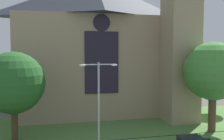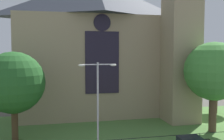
# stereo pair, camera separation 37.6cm
# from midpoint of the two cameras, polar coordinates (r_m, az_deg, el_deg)

# --- Properties ---
(ground) EXTENTS (160.00, 160.00, 0.00)m
(ground) POSITION_cam_midpoint_polar(r_m,az_deg,el_deg) (31.44, -0.08, -12.69)
(ground) COLOR #56544C
(grass_verge) EXTENTS (120.00, 20.00, 0.01)m
(grass_verge) POSITION_cam_midpoint_polar(r_m,az_deg,el_deg) (29.57, 0.74, -13.77)
(grass_verge) COLOR #517F3D
(grass_verge) RESTS_ON ground
(church_building) EXTENTS (23.20, 16.20, 26.00)m
(church_building) POSITION_cam_midpoint_polar(r_m,az_deg,el_deg) (38.23, -2.19, 5.86)
(church_building) COLOR tan
(church_building) RESTS_ON ground
(tree_right_near) EXTENTS (6.62, 6.62, 10.21)m
(tree_right_near) POSITION_cam_midpoint_polar(r_m,az_deg,el_deg) (30.92, 22.18, -0.33)
(tree_right_near) COLOR brown
(tree_right_near) RESTS_ON ground
(tree_right_far) EXTENTS (4.03, 4.03, 5.93)m
(tree_right_far) POSITION_cam_midpoint_polar(r_m,az_deg,el_deg) (40.59, 22.48, -3.59)
(tree_right_far) COLOR #4C3823
(tree_right_far) RESTS_ON ground
(tree_left_near) EXTENTS (6.27, 6.27, 9.11)m
(tree_left_near) POSITION_cam_midpoint_polar(r_m,az_deg,el_deg) (27.52, -20.81, -2.68)
(tree_left_near) COLOR #4C3823
(tree_left_near) RESTS_ON ground
(streetlamp_near) EXTENTS (3.37, 0.26, 8.16)m
(streetlamp_near) POSITION_cam_midpoint_polar(r_m,az_deg,el_deg) (22.48, -2.73, -5.81)
(streetlamp_near) COLOR #B2B2B7
(streetlamp_near) RESTS_ON ground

